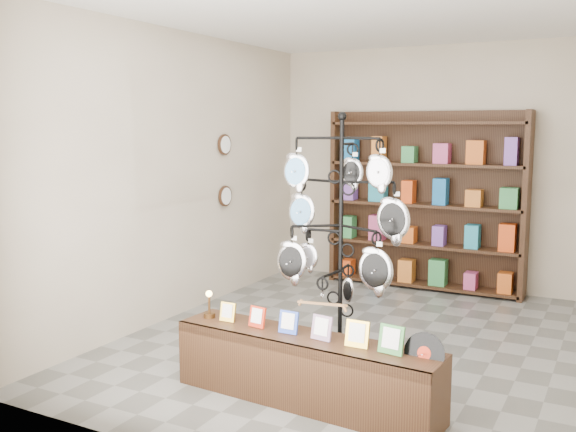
# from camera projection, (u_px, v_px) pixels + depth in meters

# --- Properties ---
(ground) EXTENTS (5.00, 5.00, 0.00)m
(ground) POSITION_uv_depth(u_px,v_px,m) (354.00, 340.00, 6.07)
(ground) COLOR slate
(ground) RESTS_ON ground
(room_envelope) EXTENTS (5.00, 5.00, 5.00)m
(room_envelope) POSITION_uv_depth(u_px,v_px,m) (357.00, 144.00, 5.81)
(room_envelope) COLOR #C1B39B
(room_envelope) RESTS_ON ground
(display_tree) EXTENTS (1.09, 0.97, 2.12)m
(display_tree) POSITION_uv_depth(u_px,v_px,m) (341.00, 226.00, 5.08)
(display_tree) COLOR black
(display_tree) RESTS_ON ground
(front_shelf) EXTENTS (2.07, 0.56, 0.72)m
(front_shelf) POSITION_uv_depth(u_px,v_px,m) (305.00, 369.00, 4.67)
(front_shelf) COLOR black
(front_shelf) RESTS_ON ground
(back_shelving) EXTENTS (2.42, 0.36, 2.20)m
(back_shelving) POSITION_uv_depth(u_px,v_px,m) (425.00, 206.00, 7.93)
(back_shelving) COLOR black
(back_shelving) RESTS_ON ground
(wall_clocks) EXTENTS (0.03, 0.24, 0.84)m
(wall_clocks) POSITION_uv_depth(u_px,v_px,m) (225.00, 170.00, 7.47)
(wall_clocks) COLOR black
(wall_clocks) RESTS_ON ground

